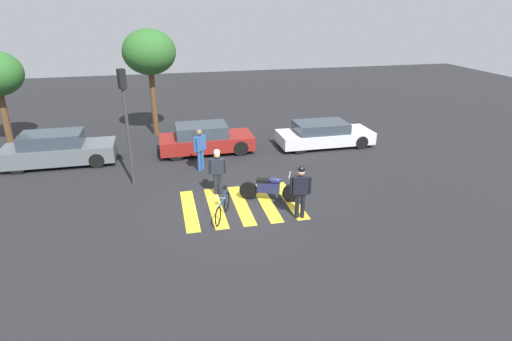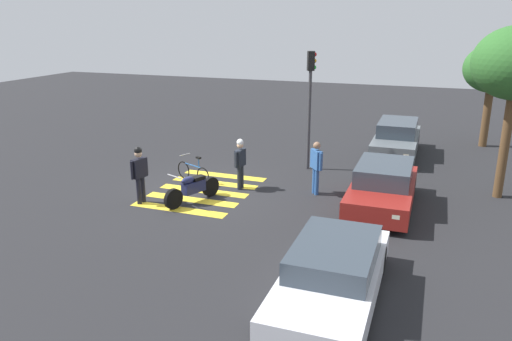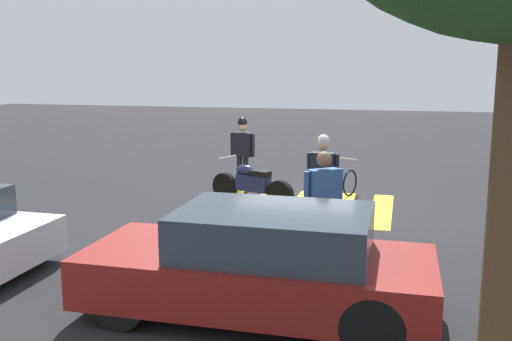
# 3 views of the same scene
# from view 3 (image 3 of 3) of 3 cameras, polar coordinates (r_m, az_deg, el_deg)

# --- Properties ---
(ground_plane) EXTENTS (60.00, 60.00, 0.00)m
(ground_plane) POSITION_cam_3_polar(r_m,az_deg,el_deg) (13.01, 4.31, -3.49)
(ground_plane) COLOR #232326
(police_motorcycle) EXTENTS (2.08, 1.02, 1.04)m
(police_motorcycle) POSITION_cam_3_polar(r_m,az_deg,el_deg) (13.00, -0.42, -1.40)
(police_motorcycle) COLOR black
(police_motorcycle) RESTS_ON ground_plane
(leaning_bicycle) EXTENTS (0.76, 1.60, 0.98)m
(leaning_bicycle) POSITION_cam_3_polar(r_m,az_deg,el_deg) (13.57, 8.09, -1.42)
(leaning_bicycle) COLOR black
(leaning_bicycle) RESTS_ON ground_plane
(officer_on_foot) EXTENTS (0.67, 0.32, 1.84)m
(officer_on_foot) POSITION_cam_3_polar(r_m,az_deg,el_deg) (14.48, -1.34, 2.25)
(officer_on_foot) COLOR black
(officer_on_foot) RESTS_ON ground_plane
(officer_by_motorcycle) EXTENTS (0.66, 0.25, 1.75)m
(officer_by_motorcycle) POSITION_cam_3_polar(r_m,az_deg,el_deg) (11.66, 6.59, -0.08)
(officer_by_motorcycle) COLOR #1E232D
(officer_by_motorcycle) RESTS_ON ground_plane
(pedestrian_bystander) EXTENTS (0.56, 0.48, 1.78)m
(pedestrian_bystander) POSITION_cam_3_polar(r_m,az_deg,el_deg) (9.16, 6.64, -2.77)
(pedestrian_bystander) COLOR #2D5999
(pedestrian_bystander) RESTS_ON ground_plane
(crosswalk_stripes) EXTENTS (4.05, 3.14, 0.01)m
(crosswalk_stripes) POSITION_cam_3_polar(r_m,az_deg,el_deg) (13.01, 4.31, -3.47)
(crosswalk_stripes) COLOR yellow
(crosswalk_stripes) RESTS_ON ground_plane
(car_maroon_wagon) EXTENTS (4.31, 1.82, 1.36)m
(car_maroon_wagon) POSITION_cam_3_polar(r_m,az_deg,el_deg) (7.25, 0.52, -9.24)
(car_maroon_wagon) COLOR black
(car_maroon_wagon) RESTS_ON ground_plane
(traffic_light_pole) EXTENTS (0.32, 0.36, 4.45)m
(traffic_light_pole) POSITION_cam_3_polar(r_m,az_deg,el_deg) (9.91, 23.63, 8.78)
(traffic_light_pole) COLOR #38383D
(traffic_light_pole) RESTS_ON ground_plane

